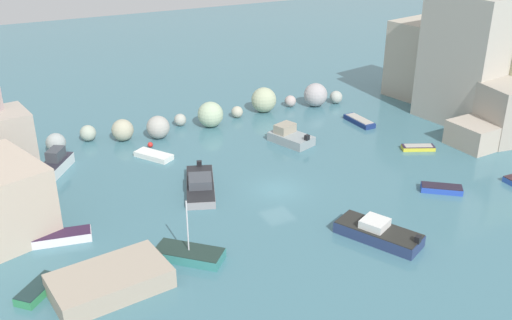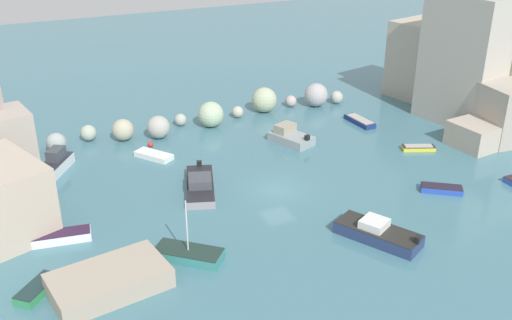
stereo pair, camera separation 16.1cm
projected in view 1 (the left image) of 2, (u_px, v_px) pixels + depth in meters
The scene contains 16 objects.
cove_water at pixel (278, 190), 48.63m from camera, with size 160.00×160.00×0.00m, color #437381.
cliff_headland_right at pixel (489, 71), 62.37m from camera, with size 19.77×22.20×13.33m.
rock_breakwater at pixel (190, 117), 60.79m from camera, with size 39.55×4.76×2.78m.
stone_dock at pixel (110, 281), 36.18m from camera, with size 7.06×4.12×1.33m, color tan.
channel_buoy at pixel (150, 145), 56.56m from camera, with size 0.52×0.52×0.52m, color red.
moored_boat_0 at pixel (189, 254), 39.38m from camera, with size 4.70×4.53×4.44m.
moored_boat_1 at pixel (200, 185), 48.34m from camera, with size 4.40×7.14×1.41m.
moored_boat_2 at pixel (359, 121), 62.33m from camera, with size 1.44×4.02×0.57m.
moored_boat_3 at pixel (442, 189), 48.22m from camera, with size 3.35×2.95×0.54m.
moored_boat_4 at pixel (290, 137), 57.45m from camera, with size 3.70×4.81×1.76m.
moored_boat_5 at pixel (60, 237), 41.33m from camera, with size 4.45×2.03×0.71m.
moored_boat_6 at pixel (378, 232), 41.53m from camera, with size 4.79×6.45×1.48m.
moored_boat_7 at pixel (53, 166), 51.13m from camera, with size 4.42×5.50×1.97m.
moored_boat_8 at pixel (154, 155), 54.29m from camera, with size 3.20×3.83×0.49m.
moored_boat_10 at pixel (418, 147), 56.02m from camera, with size 3.25×2.23×0.44m.
moored_boat_11 at pixel (38, 289), 36.01m from camera, with size 3.09×3.12×0.59m.
Camera 1 is at (-20.53, -37.95, 22.64)m, focal length 41.12 mm.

